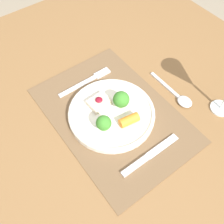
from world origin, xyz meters
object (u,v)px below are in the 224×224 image
dinner_plate (112,113)px  fork (89,80)px  spoon (180,97)px  knife (147,158)px

dinner_plate → fork: bearing=172.4°
dinner_plate → spoon: 0.22m
dinner_plate → spoon: size_ratio=1.45×
fork → knife: (0.33, -0.03, -0.00)m
knife → spoon: size_ratio=1.09×
knife → spoon: 0.24m
fork → spoon: (0.23, 0.19, -0.00)m
fork → dinner_plate: bearing=-5.8°
dinner_plate → fork: size_ratio=1.34×
fork → knife: bearing=-3.2°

